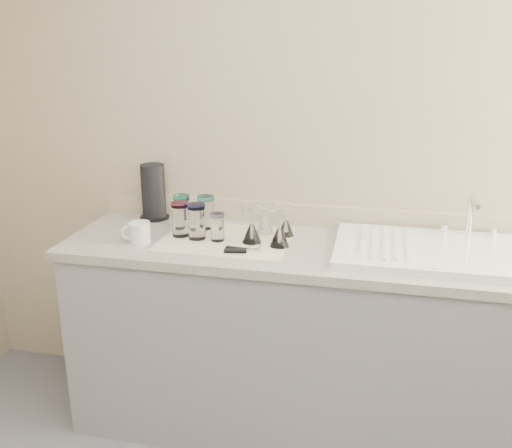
% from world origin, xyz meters
% --- Properties ---
extents(room_envelope, '(3.54, 3.50, 2.52)m').
position_xyz_m(room_envelope, '(0.00, 0.00, 1.56)').
color(room_envelope, '#59585E').
rests_on(room_envelope, ground).
extents(counter_unit, '(2.06, 0.62, 0.90)m').
position_xyz_m(counter_unit, '(0.00, 1.20, 0.45)').
color(counter_unit, slate).
rests_on(counter_unit, ground).
extents(sink_unit, '(0.82, 0.50, 0.22)m').
position_xyz_m(sink_unit, '(0.55, 1.20, 0.92)').
color(sink_unit, white).
rests_on(sink_unit, counter_unit).
extents(dish_towel, '(0.55, 0.42, 0.01)m').
position_xyz_m(dish_towel, '(-0.34, 1.19, 0.90)').
color(dish_towel, white).
rests_on(dish_towel, counter_unit).
extents(tumbler_teal, '(0.08, 0.08, 0.15)m').
position_xyz_m(tumbler_teal, '(-0.58, 1.32, 0.98)').
color(tumbler_teal, white).
rests_on(tumbler_teal, dish_towel).
extents(tumbler_cyan, '(0.08, 0.08, 0.15)m').
position_xyz_m(tumbler_cyan, '(-0.46, 1.32, 0.99)').
color(tumbler_cyan, white).
rests_on(tumbler_cyan, dish_towel).
extents(tumbler_magenta, '(0.08, 0.08, 0.15)m').
position_xyz_m(tumbler_magenta, '(-0.54, 1.19, 0.99)').
color(tumbler_magenta, white).
rests_on(tumbler_magenta, dish_towel).
extents(tumbler_blue, '(0.08, 0.08, 0.16)m').
position_xyz_m(tumbler_blue, '(-0.46, 1.17, 0.99)').
color(tumbler_blue, white).
rests_on(tumbler_blue, dish_towel).
extents(tumbler_lavender, '(0.06, 0.06, 0.12)m').
position_xyz_m(tumbler_lavender, '(-0.36, 1.17, 0.97)').
color(tumbler_lavender, white).
rests_on(tumbler_lavender, dish_towel).
extents(goblet_back_left, '(0.08, 0.08, 0.14)m').
position_xyz_m(goblet_back_left, '(-0.19, 1.31, 0.96)').
color(goblet_back_left, white).
rests_on(goblet_back_left, dish_towel).
extents(goblet_back_right, '(0.07, 0.07, 0.13)m').
position_xyz_m(goblet_back_right, '(-0.09, 1.30, 0.95)').
color(goblet_back_right, white).
rests_on(goblet_back_right, dish_towel).
extents(goblet_front_left, '(0.08, 0.08, 0.15)m').
position_xyz_m(goblet_front_left, '(-0.21, 1.17, 0.96)').
color(goblet_front_left, white).
rests_on(goblet_front_left, dish_towel).
extents(goblet_front_right, '(0.08, 0.08, 0.15)m').
position_xyz_m(goblet_front_right, '(-0.09, 1.16, 0.96)').
color(goblet_front_right, white).
rests_on(goblet_front_right, dish_towel).
extents(can_opener, '(0.15, 0.06, 0.02)m').
position_xyz_m(can_opener, '(-0.22, 1.05, 0.92)').
color(can_opener, silver).
rests_on(can_opener, dish_towel).
extents(white_mug, '(0.13, 0.11, 0.09)m').
position_xyz_m(white_mug, '(-0.69, 1.08, 0.95)').
color(white_mug, silver).
rests_on(white_mug, counter_unit).
extents(paper_towel_roll, '(0.14, 0.14, 0.27)m').
position_xyz_m(paper_towel_roll, '(-0.76, 1.43, 1.03)').
color(paper_towel_roll, black).
rests_on(paper_towel_roll, counter_unit).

